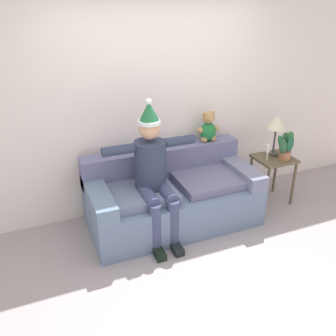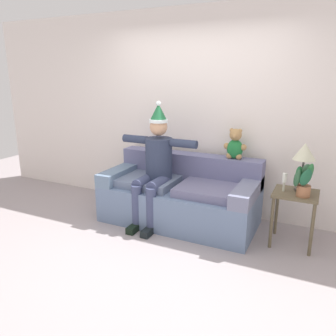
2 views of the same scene
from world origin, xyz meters
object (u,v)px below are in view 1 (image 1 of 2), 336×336
object	(u,v)px
couch	(172,196)
potted_plant	(285,146)
teddy_bear	(208,128)
side_table	(273,166)
person_seated	(153,171)
table_lamp	(277,124)
candle_tall	(268,150)

from	to	relation	value
couch	potted_plant	xyz separation A→B (m)	(1.45, -0.14, 0.46)
teddy_bear	side_table	size ratio (longest dim) A/B	0.62
couch	side_table	xyz separation A→B (m)	(1.38, -0.04, 0.16)
person_seated	potted_plant	distance (m)	1.73
table_lamp	candle_tall	bearing A→B (deg)	-147.61
table_lamp	candle_tall	distance (m)	0.35
person_seated	candle_tall	size ratio (longest dim) A/B	7.55
person_seated	teddy_bear	bearing A→B (deg)	27.24
side_table	teddy_bear	bearing A→B (deg)	156.79
couch	table_lamp	size ratio (longest dim) A/B	3.66
side_table	candle_tall	xyz separation A→B (m)	(-0.13, -0.02, 0.25)
table_lamp	candle_tall	xyz separation A→B (m)	(-0.17, -0.11, -0.28)
couch	potted_plant	distance (m)	1.53
side_table	candle_tall	size ratio (longest dim) A/B	3.03
person_seated	side_table	size ratio (longest dim) A/B	2.49
couch	potted_plant	world-z (taller)	potted_plant
person_seated	side_table	bearing A→B (deg)	4.05
teddy_bear	table_lamp	xyz separation A→B (m)	(0.82, -0.25, 0.02)
table_lamp	side_table	bearing A→B (deg)	-112.99
person_seated	side_table	world-z (taller)	person_seated
side_table	table_lamp	xyz separation A→B (m)	(0.04, 0.09, 0.53)
couch	side_table	size ratio (longest dim) A/B	3.14
teddy_bear	potted_plant	bearing A→B (deg)	-26.82
side_table	table_lamp	size ratio (longest dim) A/B	1.17
teddy_bear	candle_tall	world-z (taller)	teddy_bear
person_seated	potted_plant	bearing A→B (deg)	0.83
couch	side_table	world-z (taller)	couch
couch	candle_tall	size ratio (longest dim) A/B	9.50
person_seated	candle_tall	distance (m)	1.54
potted_plant	table_lamp	bearing A→B (deg)	99.00
candle_tall	potted_plant	bearing A→B (deg)	-20.45
couch	teddy_bear	size ratio (longest dim) A/B	5.09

